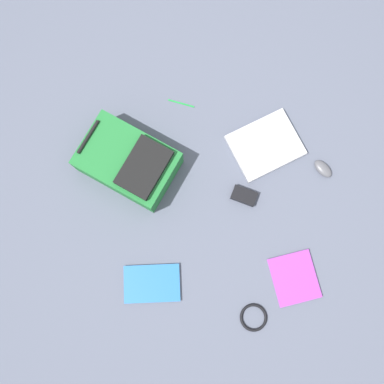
{
  "coord_description": "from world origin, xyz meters",
  "views": [
    {
      "loc": [
        -0.33,
        -0.04,
        2.16
      ],
      "look_at": [
        0.02,
        0.05,
        0.02
      ],
      "focal_mm": 40.87,
      "sensor_mm": 36.0,
      "label": 1
    }
  ],
  "objects": [
    {
      "name": "book_manual",
      "position": [
        -0.46,
        0.13,
        0.01
      ],
      "size": [
        0.25,
        0.31,
        0.02
      ],
      "color": "silver",
      "rests_on": "ground_plane"
    },
    {
      "name": "book_comic",
      "position": [
        -0.27,
        -0.53,
        0.01
      ],
      "size": [
        0.31,
        0.3,
        0.02
      ],
      "color": "silver",
      "rests_on": "ground_plane"
    },
    {
      "name": "cable_coil",
      "position": [
        -0.5,
        -0.38,
        0.01
      ],
      "size": [
        0.13,
        0.13,
        0.01
      ],
      "primitive_type": "torus",
      "color": "black",
      "rests_on": "ground_plane"
    },
    {
      "name": "backpack",
      "position": [
        0.07,
        0.38,
        0.09
      ],
      "size": [
        0.41,
        0.51,
        0.19
      ],
      "color": "#1E662D",
      "rests_on": "ground_plane"
    },
    {
      "name": "laptop",
      "position": [
        0.34,
        -0.25,
        0.02
      ],
      "size": [
        0.42,
        0.43,
        0.03
      ],
      "color": "#929296",
      "rests_on": "ground_plane"
    },
    {
      "name": "computer_mouse",
      "position": [
        0.29,
        -0.56,
        0.02
      ],
      "size": [
        0.11,
        0.12,
        0.03
      ],
      "primitive_type": "ellipsoid",
      "rotation": [
        0.0,
        0.0,
        2.54
      ],
      "color": "#4C4C51",
      "rests_on": "ground_plane"
    },
    {
      "name": "power_brick",
      "position": [
        0.06,
        -0.21,
        0.02
      ],
      "size": [
        0.09,
        0.13,
        0.04
      ],
      "primitive_type": "cube",
      "rotation": [
        0.0,
        0.0,
        -0.12
      ],
      "color": "black",
      "rests_on": "ground_plane"
    },
    {
      "name": "pen_black",
      "position": [
        0.46,
        0.22,
        0.0
      ],
      "size": [
        0.01,
        0.14,
        0.01
      ],
      "primitive_type": "cylinder",
      "rotation": [
        1.57,
        0.0,
        -0.04
      ],
      "color": "#198C33",
      "rests_on": "ground_plane"
    },
    {
      "name": "ground_plane",
      "position": [
        0.0,
        0.0,
        0.0
      ],
      "size": [
        4.02,
        4.02,
        0.0
      ],
      "primitive_type": "plane",
      "color": "#4C5160"
    }
  ]
}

